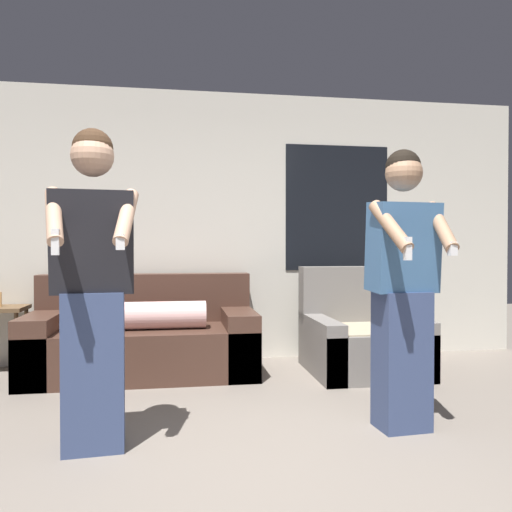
{
  "coord_description": "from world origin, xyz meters",
  "views": [
    {
      "loc": [
        -0.45,
        -2.08,
        1.14
      ],
      "look_at": [
        0.01,
        0.83,
        1.08
      ],
      "focal_mm": 35.0,
      "sensor_mm": 36.0,
      "label": 1
    }
  ],
  "objects": [
    {
      "name": "wall_back",
      "position": [
        0.02,
        2.98,
        1.35
      ],
      "size": [
        6.36,
        0.07,
        2.7
      ],
      "color": "beige",
      "rests_on": "ground_plane"
    },
    {
      "name": "armchair",
      "position": [
        1.21,
        2.27,
        0.3
      ],
      "size": [
        0.98,
        0.94,
        0.95
      ],
      "color": "slate",
      "rests_on": "ground_plane"
    },
    {
      "name": "ground_plane",
      "position": [
        0.0,
        0.0,
        0.0
      ],
      "size": [
        14.0,
        14.0,
        0.0
      ],
      "primitive_type": "plane",
      "color": "slate"
    },
    {
      "name": "couch",
      "position": [
        -0.75,
        2.49,
        0.31
      ],
      "size": [
        1.98,
        0.92,
        0.88
      ],
      "color": "#472D23",
      "rests_on": "ground_plane"
    },
    {
      "name": "person_right",
      "position": [
        0.94,
        0.83,
        0.9
      ],
      "size": [
        0.47,
        0.49,
        1.74
      ],
      "color": "#384770",
      "rests_on": "ground_plane"
    },
    {
      "name": "person_left",
      "position": [
        -0.91,
        0.8,
        0.92
      ],
      "size": [
        0.5,
        0.5,
        1.79
      ],
      "color": "#384770",
      "rests_on": "ground_plane"
    }
  ]
}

